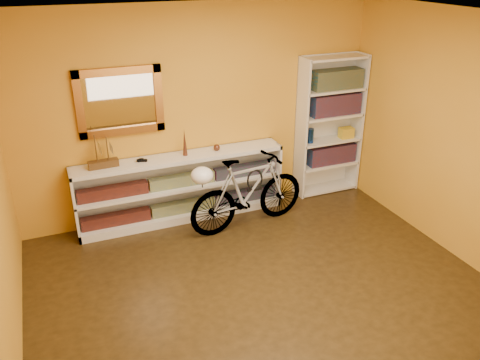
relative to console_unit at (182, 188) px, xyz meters
name	(u,v)px	position (x,y,z in m)	size (l,w,h in m)	color
floor	(267,294)	(0.33, -1.81, -0.43)	(4.50, 4.00, 0.01)	black
ceiling	(275,20)	(0.33, -1.81, 2.18)	(4.50, 4.00, 0.01)	silver
back_wall	(200,113)	(0.33, 0.19, 0.88)	(4.50, 0.01, 2.60)	orange
right_wall	(466,141)	(2.58, -1.81, 0.88)	(0.01, 4.00, 2.60)	orange
gilt_mirror	(120,102)	(-0.62, 0.15, 1.12)	(0.98, 0.06, 0.78)	brown
wall_socket	(265,179)	(1.23, 0.17, -0.17)	(0.09, 0.01, 0.09)	silver
console_unit	(182,188)	(0.00, 0.00, 0.00)	(2.60, 0.35, 0.85)	silver
cd_row_lower	(183,206)	(0.00, -0.02, -0.26)	(2.50, 0.13, 0.14)	black
cd_row_upper	(182,180)	(0.00, -0.02, 0.11)	(2.50, 0.13, 0.14)	navy
model_ship	(102,151)	(-0.90, 0.00, 0.62)	(0.34, 0.13, 0.40)	#402911
toy_car	(142,161)	(-0.46, 0.00, 0.43)	(0.00, 0.00, 0.00)	black
bronze_ornament	(185,142)	(0.07, 0.00, 0.59)	(0.06, 0.06, 0.33)	#552D1D
decorative_orb	(217,147)	(0.47, 0.00, 0.47)	(0.08, 0.08, 0.08)	#552D1D
bookcase	(330,126)	(2.11, 0.03, 0.52)	(0.90, 0.30, 1.90)	silver
book_row_a	(330,154)	(2.16, 0.03, 0.12)	(0.70, 0.22, 0.26)	maroon
book_row_b	(335,104)	(2.16, 0.03, 0.83)	(0.70, 0.22, 0.28)	maroon
book_row_c	(337,79)	(2.16, 0.03, 1.16)	(0.70, 0.22, 0.25)	#174752
travel_mug	(310,136)	(1.80, 0.01, 0.44)	(0.09, 0.09, 0.20)	navy
red_tin	(319,83)	(1.91, 0.06, 1.12)	(0.13, 0.13, 0.17)	maroon
yellow_bag	(346,133)	(2.36, -0.01, 0.41)	(0.19, 0.13, 0.15)	gold
bicycle	(248,192)	(0.69, -0.50, 0.04)	(1.57, 0.41, 0.93)	silver
helmet	(202,175)	(0.09, -0.57, 0.39)	(0.26, 0.25, 0.19)	white
u_lock	(255,180)	(0.78, -0.48, 0.18)	(0.21, 0.21, 0.02)	black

